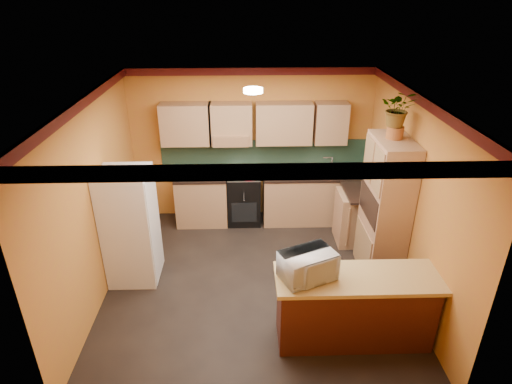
# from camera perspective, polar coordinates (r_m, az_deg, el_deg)

# --- Properties ---
(room_shell) EXTENTS (4.24, 4.24, 2.72)m
(room_shell) POSITION_cam_1_polar(r_m,az_deg,el_deg) (5.65, -0.09, 7.02)
(room_shell) COLOR black
(room_shell) RESTS_ON ground
(base_cabinets_back) EXTENTS (3.65, 0.60, 0.88)m
(base_cabinets_back) POSITION_cam_1_polar(r_m,az_deg,el_deg) (7.72, 3.03, -0.86)
(base_cabinets_back) COLOR tan
(base_cabinets_back) RESTS_ON ground
(countertop_back) EXTENTS (3.65, 0.62, 0.04)m
(countertop_back) POSITION_cam_1_polar(r_m,az_deg,el_deg) (7.53, 3.11, 2.26)
(countertop_back) COLOR black
(countertop_back) RESTS_ON base_cabinets_back
(stove) EXTENTS (0.58, 0.58, 0.91)m
(stove) POSITION_cam_1_polar(r_m,az_deg,el_deg) (7.69, -1.61, -0.83)
(stove) COLOR black
(stove) RESTS_ON ground
(kettle) EXTENTS (0.18, 0.18, 0.18)m
(kettle) POSITION_cam_1_polar(r_m,az_deg,el_deg) (7.42, -0.89, 2.77)
(kettle) COLOR red
(kettle) RESTS_ON stove
(sink) EXTENTS (0.48, 0.40, 0.03)m
(sink) POSITION_cam_1_polar(r_m,az_deg,el_deg) (7.61, 8.95, 2.55)
(sink) COLOR silver
(sink) RESTS_ON countertop_back
(base_cabinets_right) EXTENTS (0.60, 0.80, 0.88)m
(base_cabinets_right) POSITION_cam_1_polar(r_m,az_deg,el_deg) (7.31, 13.84, -3.30)
(base_cabinets_right) COLOR tan
(base_cabinets_right) RESTS_ON ground
(countertop_right) EXTENTS (0.62, 0.80, 0.04)m
(countertop_right) POSITION_cam_1_polar(r_m,az_deg,el_deg) (7.10, 14.23, -0.07)
(countertop_right) COLOR black
(countertop_right) RESTS_ON base_cabinets_right
(fridge) EXTENTS (0.68, 0.66, 1.70)m
(fridge) POSITION_cam_1_polar(r_m,az_deg,el_deg) (6.30, -16.43, -4.44)
(fridge) COLOR white
(fridge) RESTS_ON ground
(pantry) EXTENTS (0.48, 0.90, 2.10)m
(pantry) POSITION_cam_1_polar(r_m,az_deg,el_deg) (6.32, 16.78, -2.31)
(pantry) COLOR tan
(pantry) RESTS_ON ground
(fern_pot) EXTENTS (0.22, 0.22, 0.16)m
(fern_pot) POSITION_cam_1_polar(r_m,az_deg,el_deg) (5.93, 18.04, 7.58)
(fern_pot) COLOR brown
(fern_pot) RESTS_ON pantry
(fern) EXTENTS (0.52, 0.49, 0.48)m
(fern) POSITION_cam_1_polar(r_m,az_deg,el_deg) (5.84, 18.47, 10.52)
(fern) COLOR tan
(fern) RESTS_ON fern_pot
(breakfast_bar) EXTENTS (1.80, 0.55, 0.88)m
(breakfast_bar) POSITION_cam_1_polar(r_m,az_deg,el_deg) (5.40, 12.94, -15.07)
(breakfast_bar) COLOR #4D1E12
(breakfast_bar) RESTS_ON ground
(bar_top) EXTENTS (1.90, 0.65, 0.05)m
(bar_top) POSITION_cam_1_polar(r_m,az_deg,el_deg) (5.11, 13.46, -11.13)
(bar_top) COLOR tan
(bar_top) RESTS_ON breakfast_bar
(microwave) EXTENTS (0.71, 0.61, 0.33)m
(microwave) POSITION_cam_1_polar(r_m,az_deg,el_deg) (4.88, 6.89, -9.72)
(microwave) COLOR white
(microwave) RESTS_ON bar_top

